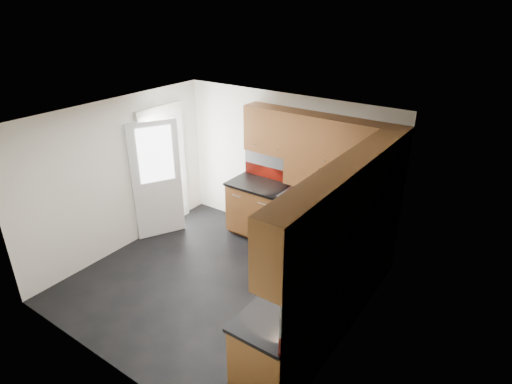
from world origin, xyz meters
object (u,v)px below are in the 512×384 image
Objects in this scene: utensil_pot at (315,187)px; toaster at (356,203)px; gas_hob at (299,195)px; food_processor at (364,219)px.

toaster is (0.75, -0.16, -0.00)m from utensil_pot.
gas_hob is 0.88m from toaster.
toaster is at bearing 122.95° from food_processor.
utensil_pot is at bearing 61.50° from gas_hob.
toaster is (0.88, 0.08, 0.08)m from gas_hob.
gas_hob is 1.70× the size of food_processor.
toaster reaches higher than gas_hob.
utensil_pot reaches higher than gas_hob.
toaster is at bearing -11.82° from utensil_pot.
food_processor reaches higher than gas_hob.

